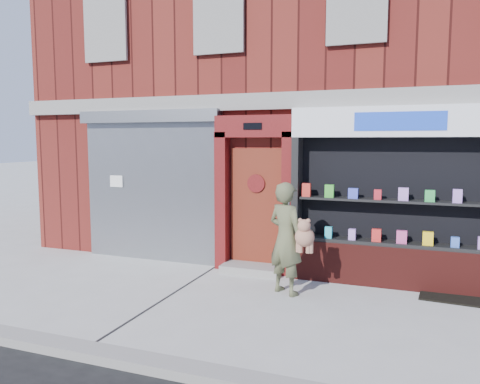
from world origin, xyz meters
The scene contains 8 objects.
ground centered at (0.00, 0.00, 0.00)m, with size 80.00×80.00×0.00m, color #9E9E99.
curb centered at (0.00, -2.15, 0.06)m, with size 60.00×0.30×0.12m, color gray.
building centered at (0.00, 5.99, 4.00)m, with size 12.00×8.16×8.00m.
shutter_bay centered at (-3.00, 1.93, 1.72)m, with size 3.10×0.30×3.04m.
red_door_bay centered at (-0.75, 1.86, 1.46)m, with size 1.52×0.58×2.90m.
pharmacy_bay centered at (1.75, 1.81, 1.37)m, with size 3.50×0.41×3.00m.
woman centered at (0.16, 0.79, 0.91)m, with size 0.87×0.68×1.80m.
doormat centered at (2.72, 1.55, 0.01)m, with size 1.12×0.78×0.03m, color black.
Camera 1 is at (2.01, -6.29, 2.45)m, focal length 35.00 mm.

